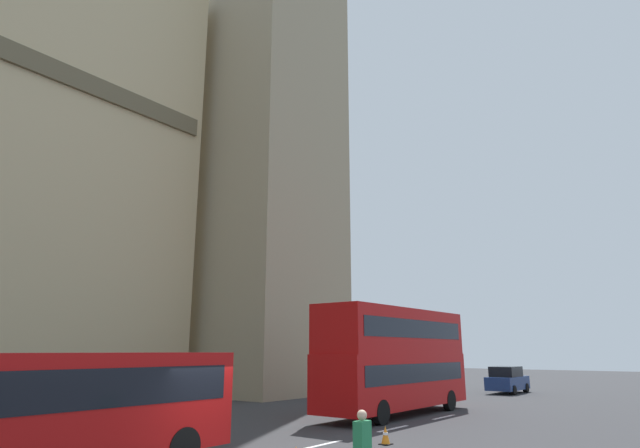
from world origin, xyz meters
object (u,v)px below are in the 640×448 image
Objects in this scene: sedan_lead at (507,380)px; pedestrian_near_cones at (363,448)px; traffic_cone_east at (385,435)px; double_decker_bus at (396,356)px.

pedestrian_near_cones is at bearing -167.28° from sedan_lead.
traffic_cone_east is (-23.43, -3.82, -0.63)m from sedan_lead.
traffic_cone_east is 0.34× the size of pedestrian_near_cones.
sedan_lead reaches higher than traffic_cone_east.
double_decker_bus is at bearing 26.75° from traffic_cone_east.
sedan_lead is 7.59× the size of traffic_cone_east.
double_decker_bus reaches higher than traffic_cone_east.
pedestrian_near_cones is at bearing -153.70° from traffic_cone_east.
traffic_cone_east is at bearing 26.30° from pedestrian_near_cones.
double_decker_bus is 17.91× the size of traffic_cone_east.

